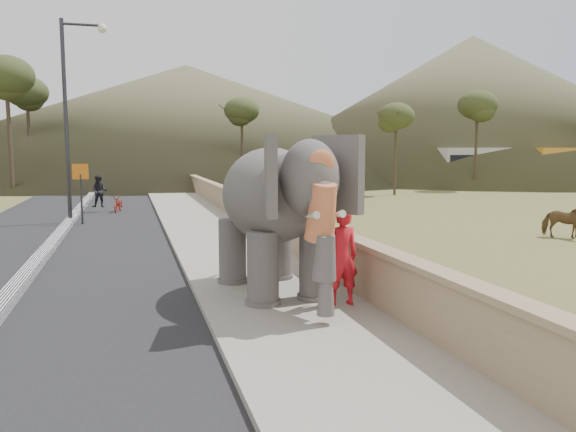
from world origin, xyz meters
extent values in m
plane|color=olive|center=(0.00, 0.00, 0.00)|extent=(160.00, 160.00, 0.00)
cube|color=black|center=(-5.00, 10.00, 0.01)|extent=(7.00, 120.00, 0.03)
cube|color=black|center=(-5.00, 10.00, 0.11)|extent=(0.35, 120.00, 0.22)
cube|color=#9E9687|center=(0.00, 10.00, 0.07)|extent=(3.00, 120.00, 0.15)
cube|color=tan|center=(1.65, 10.00, 0.55)|extent=(0.30, 120.00, 1.10)
cylinder|color=#29292D|center=(-5.00, 17.87, 4.00)|extent=(0.16, 0.16, 8.00)
cylinder|color=#29292D|center=(-4.20, 17.87, 7.80)|extent=(1.60, 0.10, 0.10)
sphere|color=#FFF2CC|center=(-3.50, 17.87, 7.70)|extent=(0.36, 0.36, 0.36)
cylinder|color=#2D2D33|center=(-4.50, 17.26, 1.00)|extent=(0.08, 0.08, 2.00)
cube|color=orange|center=(-4.50, 17.26, 2.10)|extent=(0.60, 0.05, 0.60)
imported|color=brown|center=(11.28, 9.25, 0.59)|extent=(1.48, 1.37, 1.18)
imported|color=silver|center=(20.32, 36.81, 0.72)|extent=(4.26, 1.79, 1.44)
cube|color=silver|center=(26.79, 32.87, 1.55)|extent=(11.26, 4.31, 3.10)
cone|color=brown|center=(36.00, 52.00, 8.00)|extent=(56.00, 56.00, 16.00)
cone|color=brown|center=(5.00, 70.00, 7.00)|extent=(80.00, 80.00, 14.00)
imported|color=red|center=(0.95, 3.24, 1.04)|extent=(0.65, 0.43, 1.79)
imported|color=maroon|center=(-3.20, 21.56, 0.41)|extent=(0.82, 1.64, 0.82)
imported|color=black|center=(-4.03, 21.56, 1.01)|extent=(0.83, 0.70, 1.52)
camera|label=1|loc=(-2.69, -6.07, 2.95)|focal=35.00mm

